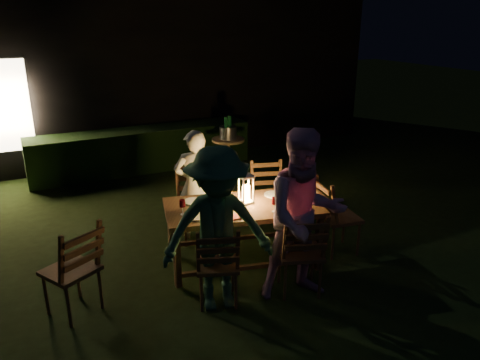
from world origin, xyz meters
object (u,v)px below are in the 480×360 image
lantern (246,191)px  chair_spare (74,285)px  chair_far_right (269,211)px  chair_far_left (197,217)px  bottle_table (222,196)px  bottle_bucket_a (226,131)px  dining_table (243,211)px  chair_near_right (300,266)px  chair_near_left (218,278)px  ice_bucket (228,133)px  person_house_side (195,185)px  person_opp_right (304,216)px  bottle_bucket_b (230,129)px  chair_end (337,229)px  person_opp_left (218,230)px  side_table (228,144)px

lantern → chair_spare: bearing=-174.5°
chair_far_right → lantern: bearing=59.1°
chair_far_left → chair_spare: bearing=40.6°
bottle_table → bottle_bucket_a: bearing=64.0°
dining_table → bottle_table: 0.33m
chair_near_right → lantern: lantern is taller
chair_near_left → ice_bucket: ice_bucket is taller
dining_table → person_house_side: bearing=118.8°
dining_table → person_opp_right: size_ratio=1.07×
chair_far_left → bottle_bucket_b: (1.43, 1.97, 0.63)m
chair_end → person_house_side: bearing=-119.9°
bottle_table → chair_near_right: bearing=-61.3°
person_opp_right → lantern: person_opp_right is taller
bottle_bucket_a → person_house_side: bearing=-125.5°
chair_near_right → person_opp_left: person_opp_left is taller
chair_far_left → bottle_table: size_ratio=3.68×
bottle_bucket_b → chair_near_left: bearing=-117.2°
chair_end → bottle_bucket_a: size_ratio=3.21×
dining_table → ice_bucket: bearing=81.6°
chair_near_left → side_table: chair_near_left is taller
lantern → person_opp_right: bearing=-78.8°
person_opp_right → chair_far_left: bearing=119.5°
chair_near_right → chair_end: chair_end is taller
person_opp_left → bottle_bucket_b: 3.95m
dining_table → chair_near_left: 0.97m
chair_near_left → person_opp_left: bearing=-80.4°
chair_end → lantern: (-1.13, 0.32, 0.60)m
person_house_side → person_opp_left: person_opp_left is taller
chair_near_right → ice_bucket: size_ratio=3.42×
chair_near_right → chair_spare: bearing=-175.9°
chair_near_right → chair_near_left: bearing=-172.2°
chair_near_right → bottle_bucket_b: size_ratio=3.21×
bottle_bucket_b → ice_bucket: bearing=-141.3°
ice_bucket → chair_near_right: bearing=-103.3°
chair_near_right → person_opp_right: size_ratio=0.56×
chair_far_left → chair_end: 1.85m
chair_near_right → chair_spare: 2.34m
chair_near_left → chair_far_right: (1.33, 1.26, 0.01)m
person_opp_right → person_opp_left: size_ratio=1.07×
person_house_side → side_table: size_ratio=1.91×
person_opp_right → lantern: 0.96m
chair_near_right → lantern: 1.09m
chair_near_right → chair_spare: size_ratio=0.98×
person_opp_left → bottle_bucket_b: size_ratio=5.37×
chair_near_left → chair_far_right: chair_far_right is taller
chair_end → ice_bucket: chair_end is taller
chair_spare → person_opp_right: size_ratio=0.57×
person_house_side → chair_far_right: bearing=177.2°
chair_near_right → bottle_bucket_a: size_ratio=3.21×
ice_bucket → lantern: bearing=-111.0°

